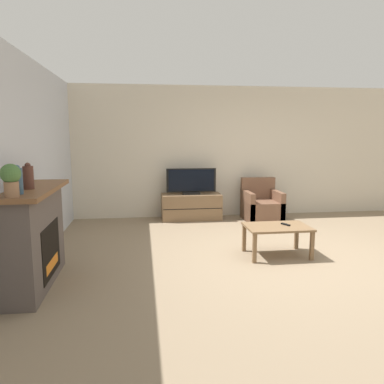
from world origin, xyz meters
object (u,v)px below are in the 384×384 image
fireplace (34,236)px  coffee_table (277,230)px  armchair (261,206)px  mantel_vase_left (18,180)px  remote (286,224)px  mantel_vase_centre_left (28,177)px  tv (191,182)px  tv_stand (191,207)px  potted_plant (11,178)px

fireplace → coffee_table: 3.18m
fireplace → armchair: size_ratio=1.84×
fireplace → mantel_vase_left: bearing=-87.9°
armchair → remote: size_ratio=5.46×
mantel_vase_centre_left → remote: mantel_vase_centre_left is taller
fireplace → tv: 3.83m
tv_stand → remote: (1.04, -2.43, 0.18)m
armchair → remote: bearing=-99.2°
mantel_vase_left → mantel_vase_centre_left: 0.35m
coffee_table → remote: bearing=14.0°
mantel_vase_left → tv: mantel_vase_left is taller
mantel_vase_left → coffee_table: size_ratio=0.32×
tv → armchair: tv is taller
fireplace → tv_stand: 3.84m
armchair → mantel_vase_centre_left: bearing=-140.2°
mantel_vase_centre_left → tv_stand: 4.03m
mantel_vase_centre_left → armchair: (3.58, 2.98, -0.99)m
mantel_vase_centre_left → coffee_table: 3.31m
armchair → coffee_table: (-0.49, -2.21, 0.10)m
mantel_vase_left → potted_plant: bearing=-90.0°
tv → armchair: size_ratio=1.20×
coffee_table → remote: size_ratio=5.84×
fireplace → mantel_vase_centre_left: bearing=-81.7°
potted_plant → tv_stand: 4.49m
mantel_vase_left → remote: size_ratio=1.89×
fireplace → armchair: (3.60, 2.87, -0.30)m
tv → armchair: 1.50m
coffee_table → remote: 0.16m
potted_plant → tv_stand: potted_plant is taller
mantel_vase_left → tv_stand: 4.32m
tv_stand → remote: 2.65m
fireplace → armchair: 4.61m
mantel_vase_left → potted_plant: 0.20m
fireplace → mantel_vase_centre_left: (0.02, -0.12, 0.69)m
coffee_table → potted_plant: bearing=-157.0°
mantel_vase_centre_left → potted_plant: (0.00, -0.54, 0.05)m
tv_stand → armchair: bearing=-10.5°
mantel_vase_centre_left → tv_stand: mantel_vase_centre_left is taller
mantel_vase_centre_left → potted_plant: 0.54m
coffee_table → armchair: bearing=77.5°
fireplace → tv_stand: bearing=54.8°
fireplace → mantel_vase_left: 0.83m
mantel_vase_centre_left → coffee_table: mantel_vase_centre_left is taller
armchair → remote: 2.21m
armchair → coffee_table: size_ratio=0.94×
armchair → tv_stand: bearing=169.5°
mantel_vase_left → armchair: (3.58, 3.33, -0.99)m
potted_plant → coffee_table: (3.09, 1.31, -0.94)m
fireplace → tv_stand: fireplace is taller
mantel_vase_left → tv: bearing=58.6°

